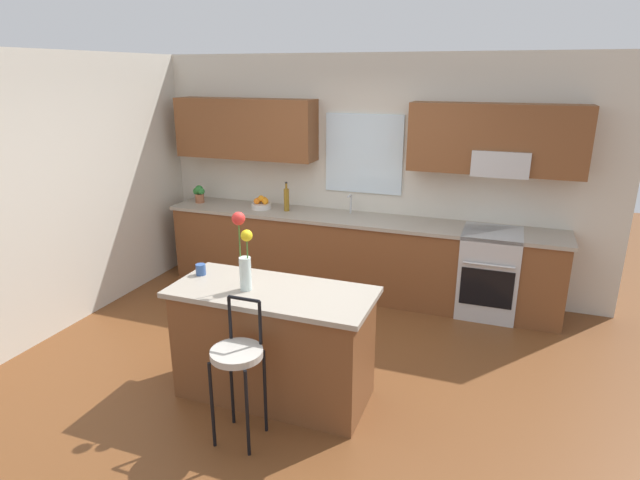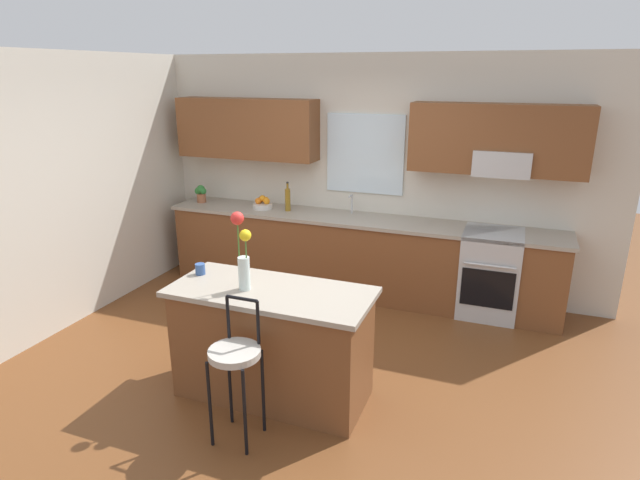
{
  "view_description": "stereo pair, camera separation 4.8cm",
  "coord_description": "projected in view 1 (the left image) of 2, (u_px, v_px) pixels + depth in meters",
  "views": [
    {
      "loc": [
        1.61,
        -3.82,
        2.51
      ],
      "look_at": [
        -0.0,
        0.55,
        1.0
      ],
      "focal_mm": 29.38,
      "sensor_mm": 36.0,
      "label": 1
    },
    {
      "loc": [
        1.65,
        -3.8,
        2.51
      ],
      "look_at": [
        -0.0,
        0.55,
        1.0
      ],
      "focal_mm": 29.38,
      "sensor_mm": 36.0,
      "label": 2
    }
  ],
  "objects": [
    {
      "name": "kitchen_island",
      "position": [
        274.0,
        343.0,
        4.12
      ],
      "size": [
        1.57,
        0.71,
        0.92
      ],
      "color": "brown",
      "rests_on": "ground"
    },
    {
      "name": "flower_vase",
      "position": [
        244.0,
        253.0,
        3.9
      ],
      "size": [
        0.16,
        0.11,
        0.61
      ],
      "color": "silver",
      "rests_on": "kitchen_island"
    },
    {
      "name": "back_wall_assembly",
      "position": [
        366.0,
        162.0,
        6.0
      ],
      "size": [
        5.6,
        0.5,
        2.7
      ],
      "color": "beige",
      "rests_on": "ground"
    },
    {
      "name": "potted_plant_small",
      "position": [
        199.0,
        193.0,
        6.58
      ],
      "size": [
        0.17,
        0.11,
        0.22
      ],
      "color": "#9E5B3D",
      "rests_on": "counter_run"
    },
    {
      "name": "mug_ceramic",
      "position": [
        201.0,
        269.0,
        4.26
      ],
      "size": [
        0.08,
        0.08,
        0.09
      ],
      "primitive_type": "cylinder",
      "color": "#33518C",
      "rests_on": "kitchen_island"
    },
    {
      "name": "wall_left",
      "position": [
        80.0,
        188.0,
        5.4
      ],
      "size": [
        0.12,
        4.6,
        2.7
      ],
      "primitive_type": "cube",
      "color": "beige",
      "rests_on": "ground"
    },
    {
      "name": "ground_plane",
      "position": [
        299.0,
        363.0,
        4.71
      ],
      "size": [
        14.0,
        14.0,
        0.0
      ],
      "primitive_type": "plane",
      "color": "brown"
    },
    {
      "name": "fruit_bowl_oranges",
      "position": [
        261.0,
        204.0,
        6.32
      ],
      "size": [
        0.24,
        0.24,
        0.16
      ],
      "color": "silver",
      "rests_on": "counter_run"
    },
    {
      "name": "bar_stool_near",
      "position": [
        238.0,
        359.0,
        3.56
      ],
      "size": [
        0.36,
        0.36,
        1.04
      ],
      "color": "black",
      "rests_on": "ground"
    },
    {
      "name": "counter_run",
      "position": [
        354.0,
        255.0,
        6.08
      ],
      "size": [
        4.56,
        0.64,
        0.92
      ],
      "color": "brown",
      "rests_on": "ground"
    },
    {
      "name": "bottle_olive_oil",
      "position": [
        287.0,
        199.0,
        6.18
      ],
      "size": [
        0.06,
        0.06,
        0.35
      ],
      "color": "olive",
      "rests_on": "counter_run"
    },
    {
      "name": "oven_range",
      "position": [
        489.0,
        273.0,
        5.57
      ],
      "size": [
        0.6,
        0.64,
        0.92
      ],
      "color": "#B7BABC",
      "rests_on": "ground"
    },
    {
      "name": "sink_faucet",
      "position": [
        350.0,
        202.0,
        6.06
      ],
      "size": [
        0.02,
        0.13,
        0.23
      ],
      "color": "#B7BABC",
      "rests_on": "counter_run"
    }
  ]
}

